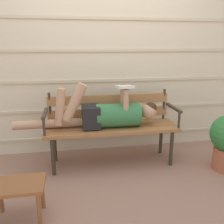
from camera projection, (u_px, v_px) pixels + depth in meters
ground_plane at (113, 165)px, 2.94m from camera, size 12.00×12.00×0.00m
house_siding at (106, 65)px, 3.15m from camera, size 5.15×0.08×2.30m
park_bench at (111, 122)px, 2.92m from camera, size 1.57×0.46×0.86m
reclining_person at (107, 114)px, 2.81m from camera, size 1.67×0.28×0.55m
footstool at (18, 190)px, 1.96m from camera, size 0.44×0.30×0.33m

